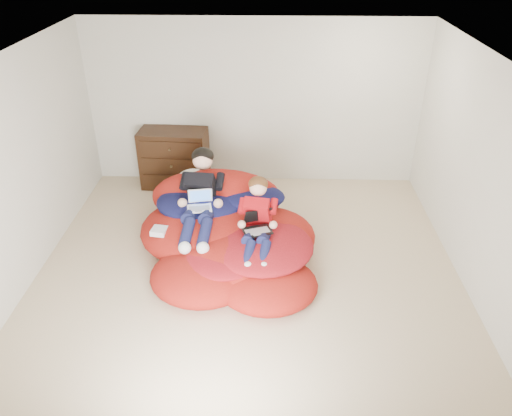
{
  "coord_description": "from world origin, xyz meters",
  "views": [
    {
      "loc": [
        0.24,
        -4.74,
        3.67
      ],
      "look_at": [
        0.09,
        0.34,
        0.7
      ],
      "focal_mm": 35.0,
      "sensor_mm": 36.0,
      "label": 1
    }
  ],
  "objects_px": {
    "beanbag_pile": "(227,235)",
    "younger_boy": "(258,217)",
    "older_boy": "(201,193)",
    "laptop_white": "(200,203)",
    "laptop_black": "(257,224)",
    "dresser": "(175,159)"
  },
  "relations": [
    {
      "from": "beanbag_pile",
      "to": "younger_boy",
      "type": "relative_size",
      "value": 2.29
    },
    {
      "from": "laptop_white",
      "to": "younger_boy",
      "type": "bearing_deg",
      "value": -22.7
    },
    {
      "from": "beanbag_pile",
      "to": "dresser",
      "type": "bearing_deg",
      "value": 117.88
    },
    {
      "from": "laptop_black",
      "to": "beanbag_pile",
      "type": "bearing_deg",
      "value": 149.59
    },
    {
      "from": "beanbag_pile",
      "to": "younger_boy",
      "type": "height_order",
      "value": "younger_boy"
    },
    {
      "from": "younger_boy",
      "to": "beanbag_pile",
      "type": "bearing_deg",
      "value": 155.17
    },
    {
      "from": "beanbag_pile",
      "to": "laptop_black",
      "type": "xyz_separation_m",
      "value": [
        0.38,
        -0.22,
        0.31
      ]
    },
    {
      "from": "older_boy",
      "to": "laptop_black",
      "type": "xyz_separation_m",
      "value": [
        0.72,
        -0.47,
        -0.15
      ]
    },
    {
      "from": "beanbag_pile",
      "to": "older_boy",
      "type": "distance_m",
      "value": 0.62
    },
    {
      "from": "younger_boy",
      "to": "laptop_black",
      "type": "xyz_separation_m",
      "value": [
        -0.0,
        -0.05,
        -0.07
      ]
    },
    {
      "from": "younger_boy",
      "to": "older_boy",
      "type": "bearing_deg",
      "value": 149.61
    },
    {
      "from": "younger_boy",
      "to": "laptop_white",
      "type": "height_order",
      "value": "younger_boy"
    },
    {
      "from": "laptop_white",
      "to": "older_boy",
      "type": "bearing_deg",
      "value": 90.0
    },
    {
      "from": "younger_boy",
      "to": "laptop_white",
      "type": "relative_size",
      "value": 3.17
    },
    {
      "from": "dresser",
      "to": "older_boy",
      "type": "distance_m",
      "value": 1.7
    },
    {
      "from": "dresser",
      "to": "laptop_white",
      "type": "xyz_separation_m",
      "value": [
        0.62,
        -1.68,
        0.19
      ]
    },
    {
      "from": "beanbag_pile",
      "to": "laptop_black",
      "type": "bearing_deg",
      "value": -30.41
    },
    {
      "from": "dresser",
      "to": "younger_boy",
      "type": "bearing_deg",
      "value": -56.0
    },
    {
      "from": "dresser",
      "to": "beanbag_pile",
      "type": "distance_m",
      "value": 2.05
    },
    {
      "from": "older_boy",
      "to": "beanbag_pile",
      "type": "bearing_deg",
      "value": -35.99
    },
    {
      "from": "younger_boy",
      "to": "laptop_black",
      "type": "bearing_deg",
      "value": -90.0
    },
    {
      "from": "older_boy",
      "to": "laptop_white",
      "type": "height_order",
      "value": "older_boy"
    }
  ]
}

